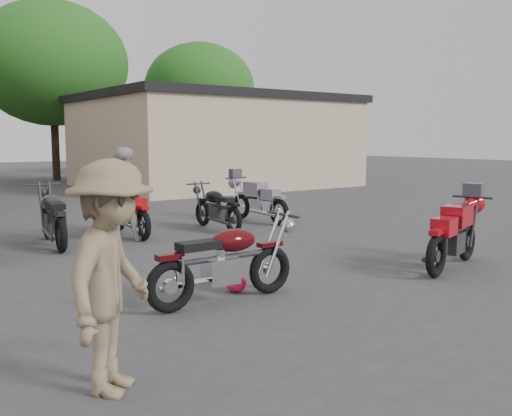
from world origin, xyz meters
TOP-DOWN VIEW (x-y plane):
  - ground at (0.00, 0.00)m, footprint 90.00×90.00m
  - stucco_building at (8.50, 15.00)m, footprint 10.00×8.00m
  - tree_2 at (4.00, 22.00)m, footprint 7.04×7.04m
  - tree_3 at (12.00, 22.00)m, footprint 6.08×6.08m
  - vintage_motorcycle at (-0.75, 0.16)m, footprint 1.99×0.68m
  - sportbike at (3.11, -0.39)m, footprint 2.12×1.22m
  - helmet at (-0.39, 0.47)m, footprint 0.30×0.30m
  - person_light at (0.00, 4.97)m, footprint 1.13×1.09m
  - person_tan at (-2.83, -1.39)m, footprint 1.34×1.33m
  - row_bike_3 at (-1.28, 5.23)m, footprint 0.98×2.18m
  - row_bike_4 at (0.34, 5.42)m, footprint 0.78×2.01m
  - row_bike_5 at (2.19, 4.97)m, footprint 0.71×1.90m
  - row_bike_6 at (3.64, 5.37)m, footprint 0.74×2.01m

SIDE VIEW (x-z plane):
  - ground at x=0.00m, z-range 0.00..0.00m
  - helmet at x=-0.39m, z-range 0.00..0.26m
  - row_bike_5 at x=2.19m, z-range 0.00..1.08m
  - row_bike_4 at x=0.34m, z-range 0.00..1.14m
  - row_bike_6 at x=3.64m, z-range 0.00..1.15m
  - vintage_motorcycle at x=-0.75m, z-range 0.00..1.15m
  - sportbike at x=3.11m, z-range 0.00..1.17m
  - row_bike_3 at x=-1.28m, z-range 0.00..1.22m
  - person_light at x=0.00m, z-range 0.00..1.84m
  - person_tan at x=-2.83m, z-range 0.00..1.86m
  - stucco_building at x=8.50m, z-range 0.00..3.50m
  - tree_3 at x=12.00m, z-range 0.00..7.60m
  - tree_2 at x=4.00m, z-range 0.00..8.80m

